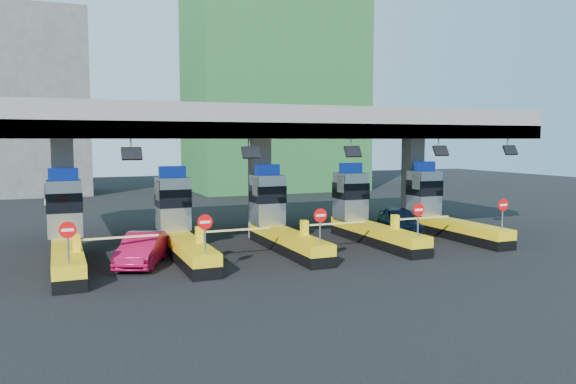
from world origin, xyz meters
name	(u,v)px	position (x,y,z in m)	size (l,w,h in m)	color
ground	(280,248)	(0.00, 0.00, 0.00)	(120.00, 120.00, 0.00)	black
toll_canopy	(260,127)	(0.00, 2.87, 6.13)	(28.00, 12.09, 7.00)	slate
toll_lane_far_left	(66,233)	(-10.00, 0.28, 1.40)	(4.43, 8.00, 4.16)	black
toll_lane_left	(180,226)	(-5.00, 0.28, 1.40)	(4.43, 8.00, 4.16)	black
toll_lane_center	(278,220)	(0.00, 0.28, 1.40)	(4.43, 8.00, 4.16)	black
toll_lane_right	(364,215)	(5.00, 0.28, 1.40)	(4.43, 8.00, 4.16)	black
toll_lane_far_right	(440,210)	(10.00, 0.28, 1.40)	(4.43, 8.00, 4.16)	black
bg_building_scaffold	(273,61)	(12.00, 32.00, 14.00)	(18.00, 12.00, 28.00)	#1E5926
bg_building_concrete	(12,103)	(-14.00, 36.00, 9.00)	(14.00, 10.00, 18.00)	#4C4C49
van	(400,221)	(7.96, 1.28, 0.78)	(1.85, 4.59, 1.56)	black
red_car	(143,249)	(-6.93, -1.24, 0.70)	(1.49, 4.26, 1.40)	#B50D3F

